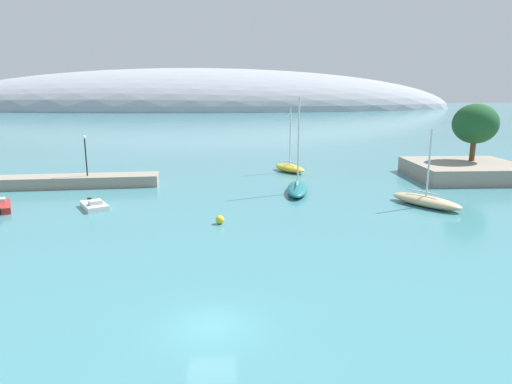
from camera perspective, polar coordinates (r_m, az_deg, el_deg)
The scene contains 11 objects.
water at distance 24.20m, azimuth -5.59°, elevation -16.31°, with size 600.00×600.00×0.00m, color teal.
shore_outcrop at distance 66.23m, azimuth 24.38°, elevation 2.45°, with size 13.44×11.88×2.01m, color gray.
tree_clump_shore at distance 67.87m, azimuth 25.50°, elevation 7.62°, with size 5.81×5.81×7.55m.
breakwater_rocks at distance 60.41m, azimuth -25.30°, elevation 1.12°, with size 27.85×3.39×1.35m, color gray.
distant_ridge at distance 251.41m, azimuth -7.80°, elevation 10.21°, with size 275.23×86.73×41.56m, color #999EA8.
sailboat_teal_near_shore at distance 52.19m, azimuth 5.16°, elevation 0.53°, with size 3.56×8.26×10.69m.
sailboat_yellow_mid_mooring at distance 64.86m, azimuth 4.19°, elevation 3.03°, with size 4.94×6.03×8.94m.
sailboat_sand_outer_mooring at distance 49.27m, azimuth 20.28°, elevation -1.00°, with size 6.30×7.59×7.78m.
motorboat_white_foreground at distance 48.06m, azimuth -19.37°, elevation -1.59°, with size 3.53×4.19×0.94m.
mooring_buoy_yellow at distance 40.50m, azimuth -4.49°, elevation -3.44°, with size 0.76×0.76×0.76m, color yellow.
harbor_lamp_post at distance 58.05m, azimuth -20.35°, elevation 4.73°, with size 0.36×0.36×4.80m.
Camera 1 is at (1.17, -21.07, 11.83)m, focal length 32.33 mm.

